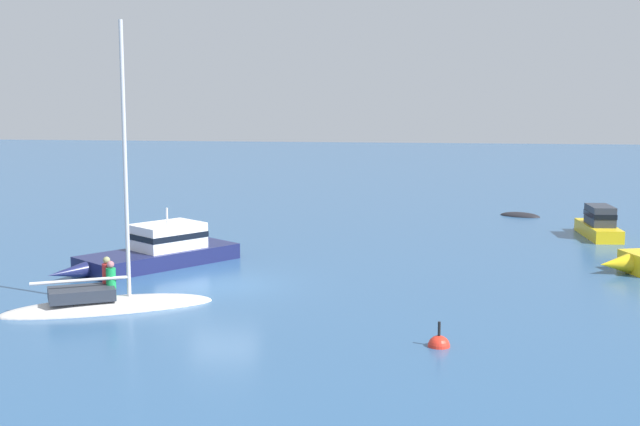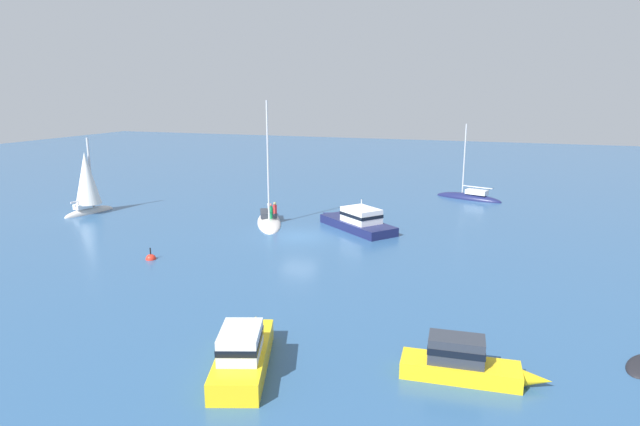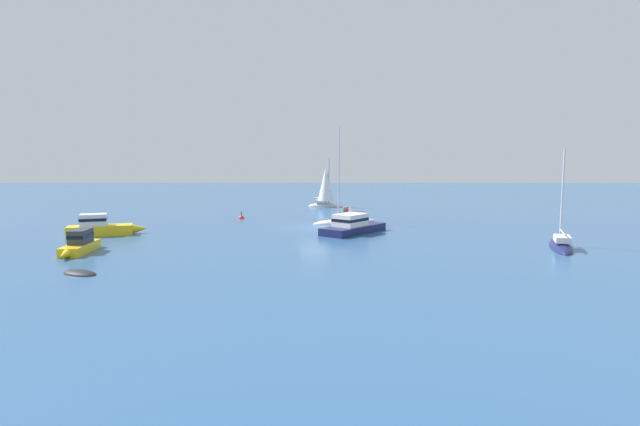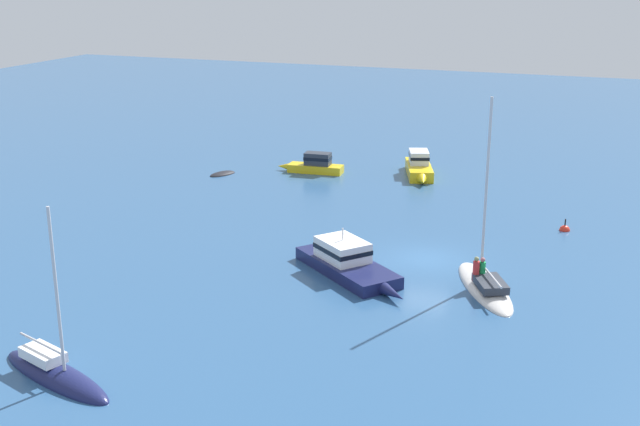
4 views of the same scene
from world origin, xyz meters
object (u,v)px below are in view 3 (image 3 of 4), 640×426
at_px(launch, 101,227).
at_px(channel_buoy, 241,218).
at_px(yacht_1, 561,246).
at_px(dinghy, 80,274).
at_px(motor_cruiser, 79,244).
at_px(sloop, 326,189).
at_px(launch_1, 353,225).
at_px(yacht, 345,221).

relative_size(launch, channel_buoy, 6.12).
bearing_deg(yacht_1, dinghy, 124.17).
bearing_deg(motor_cruiser, sloop, 147.84).
distance_m(launch_1, dinghy, 22.31).
relative_size(launch_1, dinghy, 2.93).
height_order(motor_cruiser, channel_buoy, motor_cruiser).
bearing_deg(motor_cruiser, launch, -170.44).
height_order(yacht_1, dinghy, yacht_1).
xyz_separation_m(dinghy, channel_buoy, (-25.44, 4.86, 0.01)).
relative_size(dinghy, sloop, 0.37).
bearing_deg(dinghy, launch_1, 67.94).
bearing_deg(channel_buoy, motor_cruiser, -22.47).
bearing_deg(motor_cruiser, channel_buoy, 153.21).
bearing_deg(sloop, yacht, -70.90).
distance_m(launch, dinghy, 14.91).
distance_m(launch, sloop, 30.61).
relative_size(dinghy, channel_buoy, 2.42).
height_order(yacht_1, channel_buoy, yacht_1).
distance_m(launch, launch_1, 21.09).
bearing_deg(sloop, channel_buoy, -112.93).
bearing_deg(launch, yacht, 3.49).
bearing_deg(dinghy, motor_cruiser, 139.85).
height_order(motor_cruiser, launch_1, launch_1).
distance_m(yacht_1, motor_cruiser, 33.70).
bearing_deg(sloop, dinghy, -97.80).
distance_m(sloop, channel_buoy, 15.74).
xyz_separation_m(launch, launch_1, (-1.41, 21.04, -0.04)).
height_order(yacht_1, launch_1, yacht_1).
relative_size(launch, launch_1, 0.86).
relative_size(motor_cruiser, dinghy, 2.08).
height_order(yacht, launch_1, yacht).
height_order(launch_1, channel_buoy, launch_1).
height_order(yacht, sloop, yacht).
xyz_separation_m(yacht_1, launch_1, (-7.02, -14.49, 0.55)).
height_order(yacht, channel_buoy, yacht).
bearing_deg(yacht, sloop, -109.40).
height_order(yacht, yacht_1, yacht).
bearing_deg(yacht, motor_cruiser, 14.33).
xyz_separation_m(yacht_1, channel_buoy, (-17.01, -25.72, -0.09)).
bearing_deg(yacht_1, sloop, 48.19).
relative_size(yacht, dinghy, 3.89).
relative_size(launch, yacht, 0.65).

